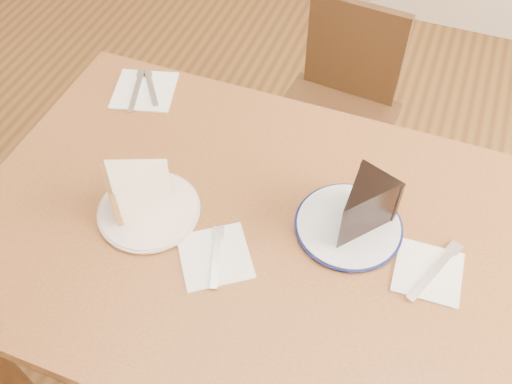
# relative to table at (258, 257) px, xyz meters

# --- Properties ---
(ground) EXTENTS (4.00, 4.00, 0.00)m
(ground) POSITION_rel_table_xyz_m (0.00, 0.00, -0.65)
(ground) COLOR #442A12
(ground) RESTS_ON ground
(table) EXTENTS (1.20, 0.80, 0.75)m
(table) POSITION_rel_table_xyz_m (0.00, 0.00, 0.00)
(table) COLOR #563117
(table) RESTS_ON ground
(chair_far) EXTENTS (0.40, 0.40, 0.75)m
(chair_far) POSITION_rel_table_xyz_m (-0.01, 0.75, -0.23)
(chair_far) COLOR black
(chair_far) RESTS_ON ground
(plate_cream) EXTENTS (0.20, 0.20, 0.01)m
(plate_cream) POSITION_rel_table_xyz_m (-0.23, -0.04, 0.10)
(plate_cream) COLOR silver
(plate_cream) RESTS_ON table
(plate_navy) EXTENTS (0.21, 0.21, 0.01)m
(plate_navy) POSITION_rel_table_xyz_m (0.17, 0.07, 0.10)
(plate_navy) COLOR white
(plate_navy) RESTS_ON table
(carrot_cake) EXTENTS (0.14, 0.14, 0.10)m
(carrot_cake) POSITION_rel_table_xyz_m (-0.24, -0.02, 0.16)
(carrot_cake) COLOR beige
(carrot_cake) RESTS_ON plate_cream
(chocolate_cake) EXTENTS (0.13, 0.15, 0.11)m
(chocolate_cake) POSITION_rel_table_xyz_m (0.18, 0.07, 0.16)
(chocolate_cake) COLOR black
(chocolate_cake) RESTS_ON plate_navy
(napkin_cream) EXTENTS (0.19, 0.19, 0.00)m
(napkin_cream) POSITION_rel_table_xyz_m (-0.06, -0.09, 0.10)
(napkin_cream) COLOR white
(napkin_cream) RESTS_ON table
(napkin_navy) EXTENTS (0.13, 0.13, 0.00)m
(napkin_navy) POSITION_rel_table_xyz_m (0.34, 0.02, 0.10)
(napkin_navy) COLOR white
(napkin_navy) RESTS_ON table
(napkin_spare) EXTENTS (0.18, 0.18, 0.00)m
(napkin_spare) POSITION_rel_table_xyz_m (-0.42, 0.30, 0.10)
(napkin_spare) COLOR white
(napkin_spare) RESTS_ON table
(fork_cream) EXTENTS (0.06, 0.14, 0.00)m
(fork_cream) POSITION_rel_table_xyz_m (-0.05, -0.09, 0.10)
(fork_cream) COLOR white
(fork_cream) RESTS_ON napkin_cream
(knife_navy) EXTENTS (0.08, 0.16, 0.00)m
(knife_navy) POSITION_rel_table_xyz_m (0.35, 0.03, 0.10)
(knife_navy) COLOR silver
(knife_navy) RESTS_ON napkin_navy
(fork_spare) EXTENTS (0.10, 0.12, 0.00)m
(fork_spare) POSITION_rel_table_xyz_m (-0.40, 0.31, 0.10)
(fork_spare) COLOR silver
(fork_spare) RESTS_ON napkin_spare
(knife_spare) EXTENTS (0.06, 0.16, 0.00)m
(knife_spare) POSITION_rel_table_xyz_m (-0.43, 0.29, 0.10)
(knife_spare) COLOR silver
(knife_spare) RESTS_ON napkin_spare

